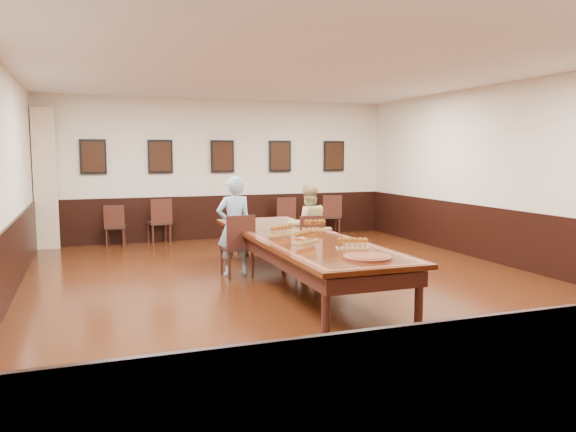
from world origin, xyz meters
name	(u,v)px	position (x,y,z in m)	size (l,w,h in m)	color
floor	(299,286)	(0.00, 0.00, -0.01)	(8.00, 10.00, 0.02)	black
ceiling	(300,67)	(0.00, 0.00, 3.21)	(8.00, 10.00, 0.02)	white
wall_back	(222,169)	(0.00, 5.01, 1.60)	(8.00, 0.02, 3.20)	beige
wall_right	(518,175)	(4.01, 0.00, 1.60)	(0.02, 10.00, 3.20)	beige
chair_man	(237,245)	(-0.72, 0.94, 0.51)	(0.47, 0.52, 1.01)	black
chair_woman	(309,242)	(0.61, 1.10, 0.47)	(0.44, 0.48, 0.94)	black
spare_chair_a	(116,225)	(-2.41, 4.64, 0.45)	(0.42, 0.46, 0.89)	black
spare_chair_b	(159,221)	(-1.49, 4.69, 0.50)	(0.46, 0.51, 0.99)	black
spare_chair_c	(285,217)	(1.44, 4.67, 0.47)	(0.44, 0.48, 0.95)	black
spare_chair_d	(330,215)	(2.54, 4.57, 0.49)	(0.46, 0.50, 0.98)	black
person_man	(234,226)	(-0.73, 1.05, 0.81)	(0.59, 0.39, 1.61)	#4C89BE
person_woman	(308,226)	(0.62, 1.20, 0.73)	(0.73, 0.57, 1.47)	beige
pink_phone	(332,233)	(0.60, 0.14, 0.76)	(0.07, 0.14, 0.01)	#D84867
curtain	(45,179)	(-3.75, 4.82, 1.45)	(0.45, 0.18, 2.90)	beige
wainscoting	(299,253)	(0.00, 0.00, 0.50)	(8.00, 10.00, 1.00)	black
conference_table	(299,245)	(0.00, 0.00, 0.61)	(1.40, 5.00, 0.76)	black
posters	(222,156)	(0.00, 4.94, 1.90)	(6.14, 0.04, 0.74)	black
flight_a	(281,231)	(-0.22, 0.19, 0.82)	(0.42, 0.26, 0.15)	olive
flight_b	(316,225)	(0.50, 0.55, 0.83)	(0.48, 0.21, 0.17)	olive
flight_c	(306,237)	(-0.13, -0.58, 0.83)	(0.48, 0.39, 0.18)	olive
flight_d	(352,244)	(0.23, -1.30, 0.82)	(0.44, 0.27, 0.16)	olive
red_plate_grp	(301,238)	(-0.08, -0.28, 0.76)	(0.20, 0.20, 0.03)	red
carved_platter	(368,257)	(0.10, -1.96, 0.77)	(0.62, 0.62, 0.05)	#521B10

